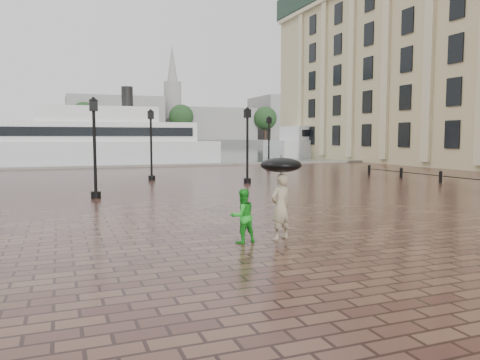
# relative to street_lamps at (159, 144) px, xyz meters

# --- Properties ---
(ground) EXTENTS (300.00, 300.00, 0.00)m
(ground) POSITION_rel_street_lamps_xyz_m (1.60, -17.60, -2.33)
(ground) COLOR #371D19
(ground) RESTS_ON ground
(harbour_water) EXTENTS (240.00, 240.00, 0.00)m
(harbour_water) POSITION_rel_street_lamps_xyz_m (1.60, 74.40, -2.33)
(harbour_water) COLOR #475356
(harbour_water) RESTS_ON ground
(quay_edge) EXTENTS (80.00, 0.60, 0.30)m
(quay_edge) POSITION_rel_street_lamps_xyz_m (1.60, 14.40, -2.33)
(quay_edge) COLOR slate
(quay_edge) RESTS_ON ground
(far_shore) EXTENTS (300.00, 60.00, 2.00)m
(far_shore) POSITION_rel_street_lamps_xyz_m (1.60, 142.40, -1.33)
(far_shore) COLOR #4C4C47
(far_shore) RESTS_ON ground
(distant_skyline) EXTENTS (102.50, 22.00, 33.00)m
(distant_skyline) POSITION_rel_street_lamps_xyz_m (49.74, 132.40, 7.13)
(distant_skyline) COLOR gray
(distant_skyline) RESTS_ON ground
(far_trees) EXTENTS (188.00, 8.00, 13.50)m
(far_trees) POSITION_rel_street_lamps_xyz_m (1.60, 120.40, 7.09)
(far_trees) COLOR #2D2119
(far_trees) RESTS_ON ground
(street_lamps) EXTENTS (21.44, 14.44, 4.40)m
(street_lamps) POSITION_rel_street_lamps_xyz_m (0.00, 0.00, 0.00)
(street_lamps) COLOR black
(street_lamps) RESTS_ON ground
(adult_pedestrian) EXTENTS (0.74, 0.59, 1.77)m
(adult_pedestrian) POSITION_rel_street_lamps_xyz_m (-0.42, -18.36, -1.44)
(adult_pedestrian) COLOR tan
(adult_pedestrian) RESTS_ON ground
(child_pedestrian) EXTENTS (0.75, 0.62, 1.41)m
(child_pedestrian) POSITION_rel_street_lamps_xyz_m (-1.51, -18.35, -1.62)
(child_pedestrian) COLOR green
(child_pedestrian) RESTS_ON ground
(ferry_near) EXTENTS (24.64, 7.13, 7.99)m
(ferry_near) POSITION_rel_street_lamps_xyz_m (-2.01, 20.68, 0.08)
(ferry_near) COLOR silver
(ferry_near) RESTS_ON ground
(ferry_far) EXTENTS (24.86, 7.59, 8.04)m
(ferry_far) POSITION_rel_street_lamps_xyz_m (33.45, 28.92, 0.09)
(ferry_far) COLOR silver
(ferry_far) RESTS_ON ground
(umbrella) EXTENTS (1.10, 1.10, 1.16)m
(umbrella) POSITION_rel_street_lamps_xyz_m (-0.42, -18.36, -0.32)
(umbrella) COLOR black
(umbrella) RESTS_ON ground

